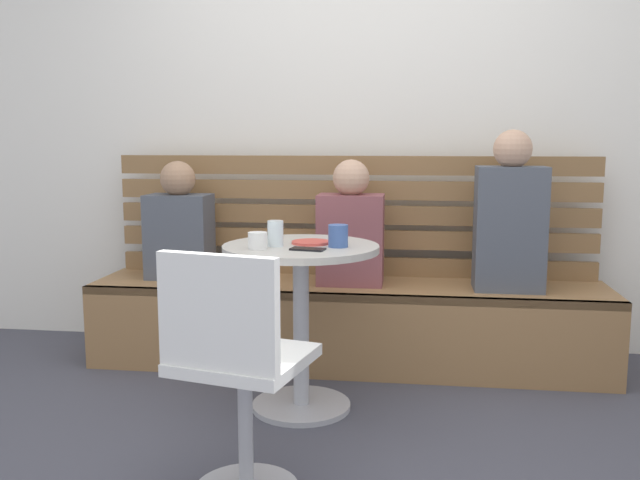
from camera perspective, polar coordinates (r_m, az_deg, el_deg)
ground at (r=2.60m, az=-0.40°, el=-18.82°), size 8.00×8.00×0.00m
back_wall at (r=3.95m, az=3.01°, el=12.17°), size 5.20×0.10×2.90m
booth_bench at (r=3.63m, az=2.28°, el=-7.06°), size 2.70×0.52×0.44m
booth_backrest at (r=3.77m, az=2.68°, el=2.10°), size 2.65×0.04×0.66m
cafe_table at (r=2.98m, az=-1.61°, el=-4.63°), size 0.68×0.68×0.74m
white_chair at (r=2.24m, az=-7.12°, el=-10.52°), size 0.48×0.48×0.85m
person_adult at (r=3.51m, az=15.66°, el=1.74°), size 0.34×0.22×0.80m
person_child_left at (r=3.53m, az=2.60°, el=0.88°), size 0.34×0.22×0.65m
person_child_middle at (r=3.77m, az=-11.73°, el=1.09°), size 0.34×0.22×0.64m
cup_water_clear at (r=2.90m, az=-3.76°, el=0.55°), size 0.07×0.07×0.11m
cup_ceramic_white at (r=2.83m, az=-5.26°, el=-0.05°), size 0.08×0.08×0.07m
cup_mug_blue at (r=2.87m, az=1.53°, el=0.35°), size 0.08×0.08×0.09m
plate_small at (r=2.97m, az=-0.76°, el=-0.20°), size 0.17×0.17×0.01m
phone_on_table at (r=2.80m, az=-1.03°, el=-0.77°), size 0.15×0.09×0.01m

